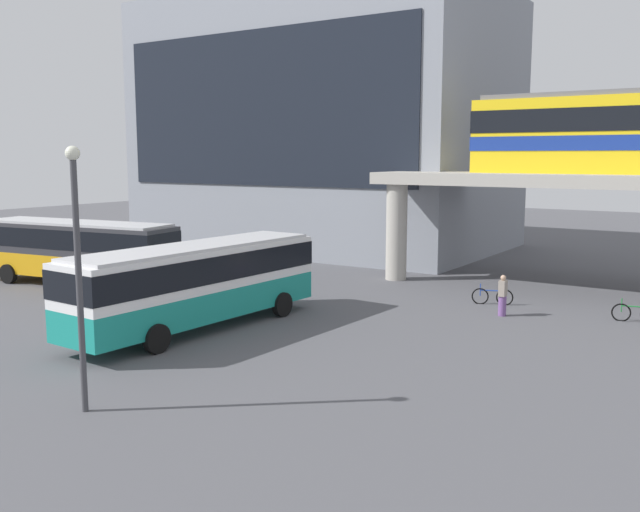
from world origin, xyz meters
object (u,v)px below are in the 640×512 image
Objects in this scene: bus_secondary at (77,246)px; bicycle_blue at (492,296)px; station_building at (327,127)px; pedestrian_at_kerb at (503,297)px; bicycle_green at (636,313)px; bus_main at (197,277)px.

bus_secondary is 6.60× the size of bicycle_blue.
station_building is at bearing 84.81° from bus_secondary.
pedestrian_at_kerb is (20.32, 4.95, -1.19)m from bus_secondary.
bus_main is at bearing -143.08° from bicycle_green.
bicycle_blue is at bearing 19.61° from bus_secondary.
bicycle_green is 5.85m from bicycle_blue.
pedestrian_at_kerb reaches higher than bicycle_green.
bicycle_green is (13.65, 10.26, -1.63)m from bus_main.
bus_secondary is at bearing -166.31° from pedestrian_at_kerb.
bicycle_blue is (17.38, -13.67, -8.22)m from station_building.
station_building is at bearing 149.30° from bicycle_green.
pedestrian_at_kerb is at bearing 43.64° from bus_main.
pedestrian_at_kerb is (18.46, -15.57, -7.79)m from station_building.
pedestrian_at_kerb is (-4.77, -1.79, 0.44)m from bicycle_green.
bus_secondary is 20.95m from pedestrian_at_kerb.
bus_main is 6.59× the size of pedestrian_at_kerb.
pedestrian_at_kerb is at bearing -159.45° from bicycle_green.
bicycle_blue is at bearing 178.85° from bicycle_green.
bicycle_blue is 1.01× the size of pedestrian_at_kerb.
bicycle_green is 5.11m from pedestrian_at_kerb.
station_building is 14.45× the size of pedestrian_at_kerb.
bus_secondary is (-11.44, 3.52, 0.00)m from bus_main.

